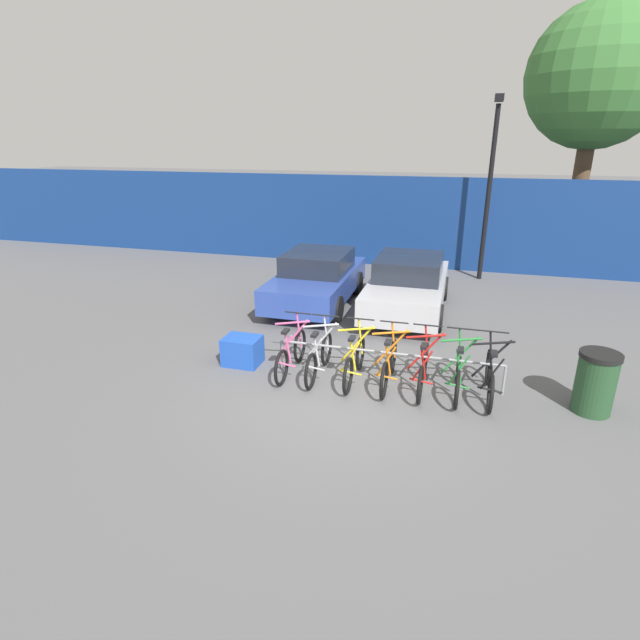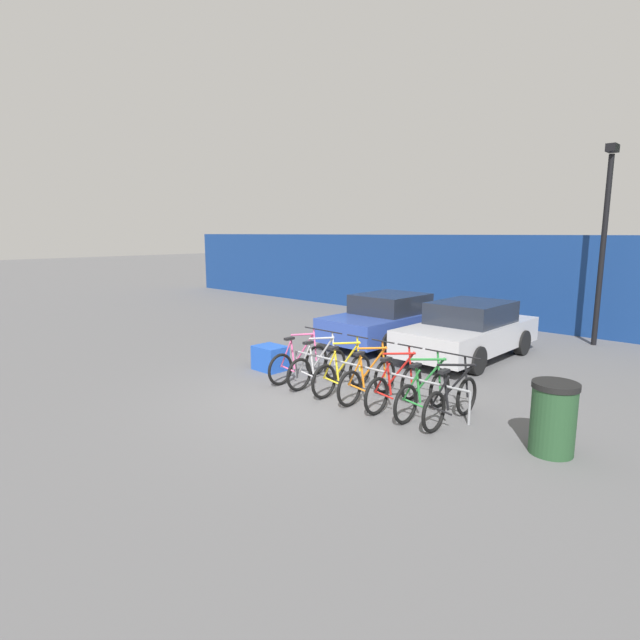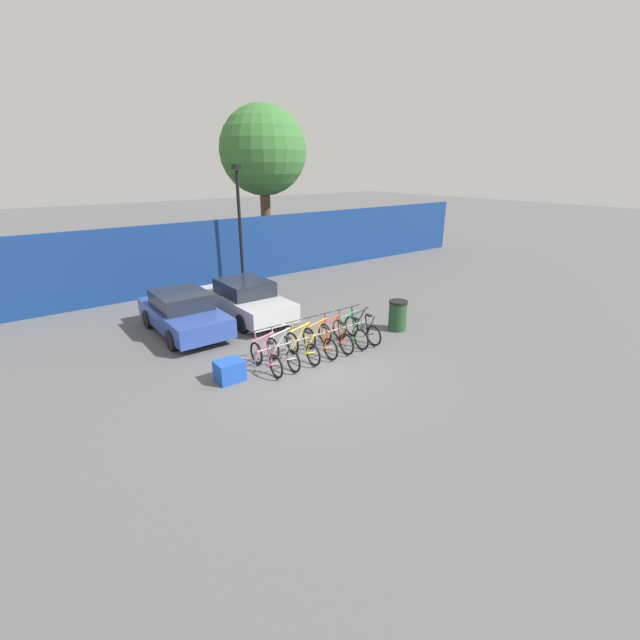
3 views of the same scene
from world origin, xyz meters
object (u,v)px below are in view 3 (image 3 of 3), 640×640
object	(u,v)px
bicycle_pink	(266,358)
bicycle_orange	(320,342)
bike_rack	(315,337)
bicycle_green	(350,333)
bicycle_yellow	(302,347)
cargo_crate	(230,371)
bicycle_black	(362,329)
bicycle_silver	(283,353)
car_blue	(183,313)
car_silver	(246,299)
trash_bin	(398,315)
bicycle_red	(335,337)
lamp_post	(240,221)
tree_behind_hoarding	(263,152)

from	to	relation	value
bicycle_pink	bicycle_orange	distance (m)	1.84
bike_rack	bicycle_green	xyz separation A→B (m)	(1.26, -0.15, -0.11)
bicycle_pink	bicycle_yellow	bearing A→B (deg)	-0.91
bike_rack	cargo_crate	xyz separation A→B (m)	(-2.81, -0.06, -0.22)
bicycle_pink	bicycle_orange	bearing A→B (deg)	-0.91
bicycle_orange	bicycle_black	xyz separation A→B (m)	(1.71, 0.00, 0.00)
bicycle_silver	cargo_crate	bearing A→B (deg)	179.32
car_blue	car_silver	bearing A→B (deg)	1.87
bicycle_black	trash_bin	world-z (taller)	bicycle_black
bike_rack	bicycle_black	bearing A→B (deg)	-4.79
bicycle_black	bike_rack	bearing A→B (deg)	175.73
bike_rack	cargo_crate	distance (m)	2.82
bicycle_pink	bicycle_red	bearing A→B (deg)	-0.91
trash_bin	car_blue	bearing A→B (deg)	144.52
bike_rack	bicycle_green	distance (m)	1.27
bicycle_green	car_blue	size ratio (longest dim) A/B	0.42
car_blue	bicycle_black	bearing A→B (deg)	-44.19
bicycle_black	car_blue	bearing A→B (deg)	136.33
bicycle_silver	bicycle_black	bearing A→B (deg)	2.66
cargo_crate	bicycle_pink	bearing A→B (deg)	-5.09
car_silver	lamp_post	size ratio (longest dim) A/B	0.80
bicycle_pink	cargo_crate	world-z (taller)	bicycle_pink
trash_bin	bike_rack	bearing A→B (deg)	176.96
bicycle_pink	bicycle_green	world-z (taller)	same
bicycle_orange	bicycle_red	xyz separation A→B (m)	(0.60, 0.00, 0.00)
bike_rack	bicycle_green	world-z (taller)	bicycle_green
car_blue	cargo_crate	size ratio (longest dim) A/B	5.86
bicycle_yellow	car_silver	bearing A→B (deg)	84.91
cargo_crate	bicycle_orange	bearing A→B (deg)	-1.84
car_blue	tree_behind_hoarding	size ratio (longest dim) A/B	0.50
lamp_post	tree_behind_hoarding	size ratio (longest dim) A/B	0.65
bicycle_yellow	trash_bin	distance (m)	3.93
bike_rack	bicycle_silver	xyz separation A→B (m)	(-1.23, -0.15, -0.11)
bicycle_yellow	bicycle_orange	xyz separation A→B (m)	(0.62, 0.00, 0.00)
bicycle_silver	bicycle_green	bearing A→B (deg)	2.66
bike_rack	bicycle_black	distance (m)	1.78
bicycle_orange	trash_bin	distance (m)	3.30
car_blue	car_silver	xyz separation A→B (m)	(2.38, 0.08, 0.00)
bicycle_yellow	car_blue	world-z (taller)	car_blue
bicycle_green	bicycle_yellow	bearing A→B (deg)	-179.12
bicycle_orange	bicycle_pink	bearing A→B (deg)	-176.33
bicycle_yellow	tree_behind_hoarding	size ratio (longest dim) A/B	0.21
bicycle_black	lamp_post	world-z (taller)	lamp_post
bicycle_red	car_silver	bearing A→B (deg)	100.82
bicycle_silver	lamp_post	distance (m)	8.91
car_silver	tree_behind_hoarding	distance (m)	9.67
car_silver	bicycle_yellow	bearing A→B (deg)	-96.19
car_blue	car_silver	distance (m)	2.38
bicycle_red	bicycle_green	xyz separation A→B (m)	(0.59, 0.00, 0.00)
bike_rack	cargo_crate	size ratio (longest dim) A/B	5.85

